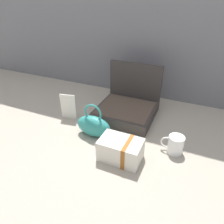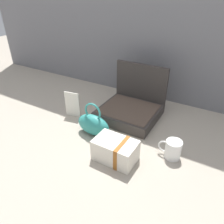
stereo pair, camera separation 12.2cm
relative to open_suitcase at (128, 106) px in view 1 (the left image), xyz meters
name	(u,v)px [view 1 (the left image)]	position (x,y,z in m)	size (l,w,h in m)	color
ground_plane	(111,130)	(-0.02, -0.22, -0.07)	(6.00, 6.00, 0.00)	#9E9384
open_suitcase	(128,106)	(0.00, 0.00, 0.00)	(0.37, 0.35, 0.32)	#332D2B
teal_pouch_handbag	(94,126)	(-0.10, -0.30, 0.00)	(0.21, 0.10, 0.21)	teal
cream_toiletry_bag	(121,150)	(0.12, -0.43, -0.01)	(0.21, 0.14, 0.12)	silver
coffee_mug	(175,144)	(0.36, -0.27, -0.02)	(0.12, 0.08, 0.10)	white
info_card_left	(68,107)	(-0.34, -0.20, 0.02)	(0.10, 0.01, 0.17)	silver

